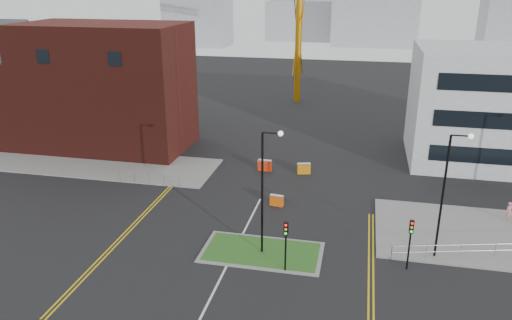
{
  "coord_description": "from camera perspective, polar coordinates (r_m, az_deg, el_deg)",
  "views": [
    {
      "loc": [
        8.24,
        -22.67,
        18.47
      ],
      "look_at": [
        0.37,
        13.48,
        5.0
      ],
      "focal_mm": 35.0,
      "sensor_mm": 36.0,
      "label": 1
    }
  ],
  "objects": [
    {
      "name": "yellow_left_b",
      "position": [
        41.17,
        -13.6,
        -7.25
      ],
      "size": [
        0.12,
        24.0,
        0.01
      ],
      "primitive_type": "cube",
      "color": "gold",
      "rests_on": "ground"
    },
    {
      "name": "railing_left",
      "position": [
        48.36,
        -12.12,
        -1.97
      ],
      "size": [
        6.05,
        0.05,
        1.1
      ],
      "color": "gray",
      "rests_on": "ground"
    },
    {
      "name": "pavement_left",
      "position": [
        55.96,
        -18.87,
        -0.32
      ],
      "size": [
        28.0,
        8.0,
        0.12
      ],
      "primitive_type": "cube",
      "color": "slate",
      "rests_on": "ground"
    },
    {
      "name": "skyline_d",
      "position": [
        163.95,
        6.8,
        15.51
      ],
      "size": [
        30.0,
        12.0,
        12.0
      ],
      "primitive_type": "cube",
      "color": "gray",
      "rests_on": "ground"
    },
    {
      "name": "island_kerb",
      "position": [
        36.32,
        0.68,
        -10.49
      ],
      "size": [
        8.6,
        4.6,
        0.08
      ],
      "primitive_type": "cube",
      "color": "slate",
      "rests_on": "ground"
    },
    {
      "name": "yellow_right_b",
      "position": [
        34.14,
        13.27,
        -13.34
      ],
      "size": [
        0.12,
        20.0,
        0.01
      ],
      "primitive_type": "cube",
      "color": "gold",
      "rests_on": "ground"
    },
    {
      "name": "barrier_right",
      "position": [
        43.14,
        2.38,
        -4.59
      ],
      "size": [
        1.2,
        0.55,
        0.97
      ],
      "color": "#E2580C",
      "rests_on": "ground"
    },
    {
      "name": "brick_building",
      "position": [
        60.64,
        -19.17,
        7.86
      ],
      "size": [
        24.2,
        10.07,
        14.24
      ],
      "color": "#451511",
      "rests_on": "ground"
    },
    {
      "name": "yellow_left_a",
      "position": [
        41.3,
        -13.98,
        -7.2
      ],
      "size": [
        0.12,
        24.0,
        0.01
      ],
      "primitive_type": "cube",
      "color": "gold",
      "rests_on": "ground"
    },
    {
      "name": "skyline_a",
      "position": [
        150.79,
        -6.69,
        17.04
      ],
      "size": [
        18.0,
        12.0,
        22.0
      ],
      "primitive_type": "cube",
      "color": "gray",
      "rests_on": "ground"
    },
    {
      "name": "grass_island",
      "position": [
        36.31,
        0.68,
        -10.46
      ],
      "size": [
        8.0,
        4.0,
        0.12
      ],
      "primitive_type": "cube",
      "color": "#26541C",
      "rests_on": "ground"
    },
    {
      "name": "ground",
      "position": [
        30.38,
        -6.4,
        -17.58
      ],
      "size": [
        200.0,
        200.0,
        0.0
      ],
      "primitive_type": "plane",
      "color": "black",
      "rests_on": "ground"
    },
    {
      "name": "barrier_left",
      "position": [
        50.81,
        1.01,
        -0.56
      ],
      "size": [
        1.4,
        0.54,
        1.15
      ],
      "color": "red",
      "rests_on": "ground"
    },
    {
      "name": "traffic_light_right",
      "position": [
        34.74,
        17.25,
        -8.22
      ],
      "size": [
        0.28,
        0.33,
        3.65
      ],
      "color": "black",
      "rests_on": "ground"
    },
    {
      "name": "yellow_right_a",
      "position": [
        34.13,
        12.75,
        -13.31
      ],
      "size": [
        0.12,
        20.0,
        0.01
      ],
      "primitive_type": "cube",
      "color": "gold",
      "rests_on": "ground"
    },
    {
      "name": "barrier_mid",
      "position": [
        50.25,
        5.49,
        -0.92
      ],
      "size": [
        1.38,
        0.76,
        1.1
      ],
      "color": "#CB790B",
      "rests_on": "ground"
    },
    {
      "name": "streetlamp_right_near",
      "position": [
        35.69,
        21.03,
        -2.86
      ],
      "size": [
        1.46,
        0.36,
        9.18
      ],
      "color": "black",
      "rests_on": "ground"
    },
    {
      "name": "traffic_light_island",
      "position": [
        33.04,
        3.43,
        -8.8
      ],
      "size": [
        0.28,
        0.33,
        3.65
      ],
      "color": "black",
      "rests_on": "ground"
    },
    {
      "name": "centre_line",
      "position": [
        31.9,
        -5.23,
        -15.46
      ],
      "size": [
        0.15,
        30.0,
        0.01
      ],
      "primitive_type": "cube",
      "color": "silver",
      "rests_on": "ground"
    },
    {
      "name": "pedestrian",
      "position": [
        45.07,
        26.95,
        -5.33
      ],
      "size": [
        0.73,
        0.61,
        1.7
      ],
      "primitive_type": "imported",
      "rotation": [
        0.0,
        0.0,
        0.39
      ],
      "color": "#CC8487",
      "rests_on": "ground"
    },
    {
      "name": "skyline_b",
      "position": [
        153.04,
        13.41,
        15.57
      ],
      "size": [
        24.0,
        12.0,
        16.0
      ],
      "primitive_type": "cube",
      "color": "gray",
      "rests_on": "ground"
    },
    {
      "name": "streetlamp_island",
      "position": [
        33.87,
        1.08,
        -2.67
      ],
      "size": [
        1.46,
        0.36,
        9.18
      ],
      "color": "black",
      "rests_on": "ground"
    }
  ]
}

